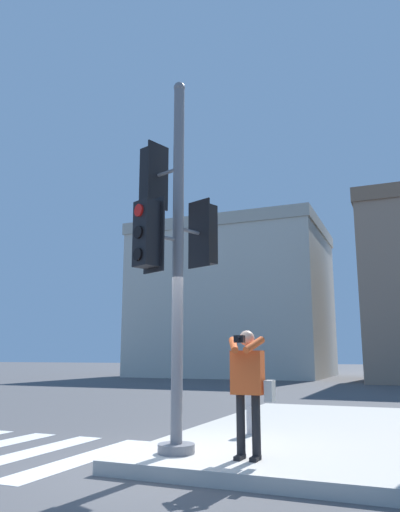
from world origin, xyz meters
TOP-DOWN VIEW (x-y plane):
  - ground_plane at (0.00, 0.00)m, footprint 160.00×160.00m
  - traffic_signal_pole at (0.14, 0.32)m, footprint 1.09×1.38m
  - person_photographer at (1.25, 0.29)m, footprint 0.58×0.54m
  - fire_hydrant at (0.71, 2.21)m, footprint 0.18×0.24m
  - building_left at (-8.27, 28.32)m, footprint 12.97×10.29m

SIDE VIEW (x-z plane):
  - ground_plane at x=0.00m, z-range 0.00..0.00m
  - fire_hydrant at x=0.71m, z-range 0.17..0.98m
  - person_photographer at x=1.25m, z-range 0.32..1.89m
  - traffic_signal_pole at x=0.14m, z-range 0.39..5.69m
  - building_left at x=-8.27m, z-range 0.01..10.50m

